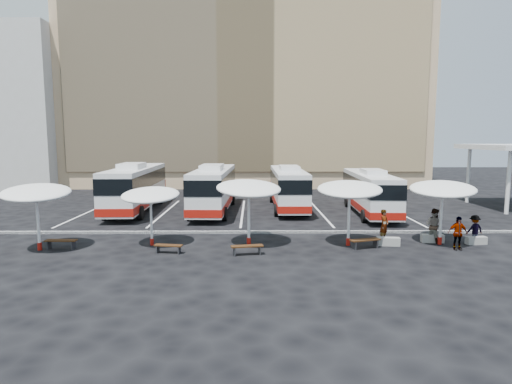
{
  "coord_description": "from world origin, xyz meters",
  "views": [
    {
      "loc": [
        0.79,
        -24.75,
        5.69
      ],
      "look_at": [
        1.0,
        3.0,
        2.2
      ],
      "focal_mm": 30.0,
      "sensor_mm": 36.0,
      "label": 1
    }
  ],
  "objects_px": {
    "sunshade_4": "(443,189)",
    "wood_bench_3": "(365,241)",
    "wood_bench_1": "(168,247)",
    "conc_bench_0": "(388,241)",
    "passenger_3": "(474,229)",
    "bus_3": "(370,191)",
    "sunshade_1": "(151,195)",
    "conc_bench_1": "(432,238)",
    "conc_bench_2": "(476,240)",
    "sunshade_3": "(350,190)",
    "passenger_2": "(458,233)",
    "passenger_0": "(384,225)",
    "bus_0": "(136,186)",
    "sunshade_0": "(36,193)",
    "passenger_1": "(434,225)",
    "sunshade_2": "(249,189)",
    "bus_2": "(288,186)",
    "wood_bench_0": "(61,242)",
    "wood_bench_2": "(247,248)"
  },
  "relations": [
    {
      "from": "sunshade_4",
      "to": "wood_bench_3",
      "type": "height_order",
      "value": "sunshade_4"
    },
    {
      "from": "sunshade_4",
      "to": "wood_bench_1",
      "type": "xyz_separation_m",
      "value": [
        -14.31,
        -1.7,
        -2.67
      ]
    },
    {
      "from": "conc_bench_0",
      "to": "passenger_3",
      "type": "xyz_separation_m",
      "value": [
        4.84,
        0.5,
        0.55
      ]
    },
    {
      "from": "bus_3",
      "to": "sunshade_1",
      "type": "bearing_deg",
      "value": -143.24
    },
    {
      "from": "wood_bench_1",
      "to": "conc_bench_1",
      "type": "bearing_deg",
      "value": 8.54
    },
    {
      "from": "sunshade_4",
      "to": "conc_bench_2",
      "type": "height_order",
      "value": "sunshade_4"
    },
    {
      "from": "sunshade_3",
      "to": "sunshade_1",
      "type": "bearing_deg",
      "value": 179.43
    },
    {
      "from": "wood_bench_3",
      "to": "passenger_2",
      "type": "relative_size",
      "value": 0.97
    },
    {
      "from": "passenger_0",
      "to": "passenger_2",
      "type": "relative_size",
      "value": 1.02
    },
    {
      "from": "bus_0",
      "to": "sunshade_4",
      "type": "distance_m",
      "value": 22.3
    },
    {
      "from": "sunshade_0",
      "to": "passenger_1",
      "type": "relative_size",
      "value": 2.26
    },
    {
      "from": "bus_0",
      "to": "sunshade_2",
      "type": "height_order",
      "value": "bus_0"
    },
    {
      "from": "passenger_3",
      "to": "sunshade_3",
      "type": "bearing_deg",
      "value": -9.88
    },
    {
      "from": "bus_2",
      "to": "conc_bench_0",
      "type": "height_order",
      "value": "bus_2"
    },
    {
      "from": "sunshade_1",
      "to": "wood_bench_0",
      "type": "relative_size",
      "value": 1.99
    },
    {
      "from": "sunshade_4",
      "to": "conc_bench_2",
      "type": "xyz_separation_m",
      "value": [
        1.98,
        0.01,
        -2.79
      ]
    },
    {
      "from": "wood_bench_1",
      "to": "sunshade_3",
      "type": "bearing_deg",
      "value": 9.29
    },
    {
      "from": "bus_2",
      "to": "passenger_1",
      "type": "height_order",
      "value": "bus_2"
    },
    {
      "from": "bus_0",
      "to": "wood_bench_1",
      "type": "relative_size",
      "value": 8.33
    },
    {
      "from": "wood_bench_2",
      "to": "conc_bench_0",
      "type": "relative_size",
      "value": 1.38
    },
    {
      "from": "sunshade_0",
      "to": "wood_bench_1",
      "type": "bearing_deg",
      "value": -5.56
    },
    {
      "from": "conc_bench_1",
      "to": "conc_bench_2",
      "type": "distance_m",
      "value": 2.25
    },
    {
      "from": "wood_bench_0",
      "to": "conc_bench_1",
      "type": "relative_size",
      "value": 1.35
    },
    {
      "from": "bus_3",
      "to": "passenger_2",
      "type": "xyz_separation_m",
      "value": [
        1.67,
        -10.63,
        -0.89
      ]
    },
    {
      "from": "wood_bench_0",
      "to": "bus_2",
      "type": "bearing_deg",
      "value": 45.26
    },
    {
      "from": "bus_3",
      "to": "conc_bench_0",
      "type": "xyz_separation_m",
      "value": [
        -1.6,
        -9.77,
        -1.54
      ]
    },
    {
      "from": "bus_2",
      "to": "conc_bench_1",
      "type": "xyz_separation_m",
      "value": [
        7.01,
        -11.65,
        -1.59
      ]
    },
    {
      "from": "sunshade_0",
      "to": "passenger_1",
      "type": "distance_m",
      "value": 21.04
    },
    {
      "from": "sunshade_0",
      "to": "conc_bench_1",
      "type": "bearing_deg",
      "value": 4.02
    },
    {
      "from": "wood_bench_1",
      "to": "conc_bench_2",
      "type": "height_order",
      "value": "wood_bench_1"
    },
    {
      "from": "wood_bench_3",
      "to": "conc_bench_0",
      "type": "xyz_separation_m",
      "value": [
        1.41,
        0.63,
        -0.16
      ]
    },
    {
      "from": "sunshade_0",
      "to": "wood_bench_3",
      "type": "relative_size",
      "value": 2.54
    },
    {
      "from": "wood_bench_2",
      "to": "passenger_2",
      "type": "height_order",
      "value": "passenger_2"
    },
    {
      "from": "sunshade_2",
      "to": "conc_bench_0",
      "type": "distance_m",
      "value": 7.97
    },
    {
      "from": "passenger_1",
      "to": "sunshade_3",
      "type": "bearing_deg",
      "value": 59.59
    },
    {
      "from": "sunshade_0",
      "to": "sunshade_4",
      "type": "distance_m",
      "value": 21.05
    },
    {
      "from": "conc_bench_2",
      "to": "passenger_2",
      "type": "xyz_separation_m",
      "value": [
        -1.58,
        -1.12,
        0.66
      ]
    },
    {
      "from": "sunshade_3",
      "to": "passenger_2",
      "type": "relative_size",
      "value": 2.28
    },
    {
      "from": "bus_0",
      "to": "sunshade_1",
      "type": "relative_size",
      "value": 3.78
    },
    {
      "from": "bus_0",
      "to": "bus_2",
      "type": "xyz_separation_m",
      "value": [
        12.1,
        1.01,
        -0.14
      ]
    },
    {
      "from": "sunshade_1",
      "to": "wood_bench_1",
      "type": "height_order",
      "value": "sunshade_1"
    },
    {
      "from": "sunshade_3",
      "to": "wood_bench_0",
      "type": "height_order",
      "value": "sunshade_3"
    },
    {
      "from": "conc_bench_2",
      "to": "bus_2",
      "type": "bearing_deg",
      "value": 127.4
    },
    {
      "from": "wood_bench_2",
      "to": "conc_bench_1",
      "type": "relative_size",
      "value": 1.36
    },
    {
      "from": "bus_2",
      "to": "conc_bench_2",
      "type": "bearing_deg",
      "value": -52.93
    },
    {
      "from": "wood_bench_1",
      "to": "passenger_0",
      "type": "distance_m",
      "value": 11.8
    },
    {
      "from": "bus_3",
      "to": "sunshade_0",
      "type": "height_order",
      "value": "sunshade_0"
    },
    {
      "from": "bus_0",
      "to": "wood_bench_2",
      "type": "xyz_separation_m",
      "value": [
        8.95,
        -13.12,
        -1.58
      ]
    },
    {
      "from": "sunshade_3",
      "to": "passenger_1",
      "type": "bearing_deg",
      "value": 7.29
    },
    {
      "from": "sunshade_4",
      "to": "sunshade_1",
      "type": "bearing_deg",
      "value": -179.74
    }
  ]
}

